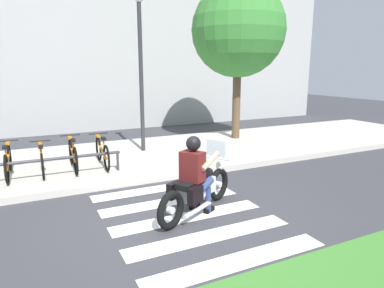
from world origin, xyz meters
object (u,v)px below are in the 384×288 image
Objects in this scene: motorcycle at (198,188)px; bicycle_2 at (73,155)px; bicycle_3 at (102,152)px; bicycle_0 at (8,162)px; tree_near_rack at (238,30)px; bicycle_1 at (42,159)px; street_lamp at (141,61)px; rider at (195,170)px; bike_rack at (60,160)px.

motorcycle is 1.15× the size of bicycle_2.
motorcycle is at bearing -73.46° from bicycle_3.
motorcycle reaches higher than bicycle_0.
bicycle_1 is at bearing -166.25° from tree_near_rack.
bicycle_0 and bicycle_3 have the same top height.
rider is at bearing -96.69° from street_lamp.
street_lamp is (3.57, 1.17, 2.27)m from bicycle_0.
bicycle_1 reaches higher than bike_rack.
motorcycle reaches higher than bicycle_1.
tree_near_rack is at bearing 17.41° from bicycle_3.
street_lamp is (0.53, 4.56, 1.95)m from rider.
bicycle_3 is at bearing 105.30° from rider.
bicycle_2 is (-1.70, 3.35, 0.05)m from motorcycle.
bicycle_2 is 3.35m from street_lamp.
bicycle_2 reaches higher than bicycle_0.
bicycle_2 is 0.99× the size of bicycle_3.
bicycle_3 is 1.19m from bike_rack.
motorcycle is 1.36× the size of rider.
bicycle_0 is at bearing -180.00° from bicycle_3.
bicycle_3 is at bearing 27.68° from bike_rack.
bike_rack is at bearing 126.28° from motorcycle.
bicycle_2 is 0.32× the size of tree_near_rack.
bicycle_2 is at bearing -0.13° from bicycle_1.
motorcycle is at bearing -53.72° from bike_rack.
bike_rack is at bearing -152.32° from bicycle_3.
bike_rack is 7.22m from tree_near_rack.
bike_rack is 3.78m from street_lamp.
bicycle_3 is (0.70, 0.00, -0.01)m from bicycle_2.
street_lamp is at bearing 22.25° from bicycle_1.
street_lamp is (0.47, 4.52, 2.32)m from motorcycle.
bicycle_2 is at bearing 115.72° from rider.
motorcycle is 0.73× the size of bike_rack.
street_lamp is 0.86× the size of tree_near_rack.
bike_rack is (-1.06, -0.55, 0.05)m from bicycle_3.
bicycle_0 is 0.64× the size of bike_rack.
bicycle_0 is at bearing -167.55° from tree_near_rack.
bicycle_2 is at bearing 57.53° from bike_rack.
rider is 0.31× the size of street_lamp.
bike_rack is (-1.98, 2.83, -0.28)m from rider.
bicycle_1 is 7.41m from tree_near_rack.
bicycle_2 is 6.79m from tree_near_rack.
tree_near_rack is (4.09, 4.96, 2.98)m from rider.
bicycle_3 is at bearing -162.59° from tree_near_rack.
motorcycle is 0.36× the size of tree_near_rack.
bicycle_3 is 6.21m from tree_near_rack.
street_lamp is at bearing 38.81° from bicycle_3.
motorcycle reaches higher than bicycle_3.
bicycle_0 is 1.06× the size of bicycle_1.
bicycle_1 is at bearing 179.87° from bicycle_2.
bike_rack is (-0.35, -0.55, 0.04)m from bicycle_2.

